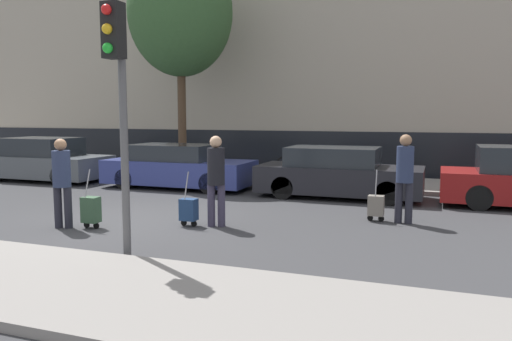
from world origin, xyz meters
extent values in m
plane|color=#38383A|center=(0.00, 0.00, 0.00)|extent=(80.00, 80.00, 0.00)
cube|color=gray|center=(0.00, 7.00, 0.06)|extent=(28.00, 3.00, 0.12)
cube|color=#A89E8C|center=(0.00, 10.75, 5.58)|extent=(28.00, 3.11, 11.16)
cube|color=black|center=(0.00, 9.18, 0.80)|extent=(27.44, 0.06, 1.60)
cube|color=#4C5156|center=(-6.23, 4.51, 0.49)|extent=(4.22, 1.90, 0.70)
cube|color=#23282D|center=(-6.40, 4.51, 1.14)|extent=(2.32, 1.67, 0.59)
cylinder|color=black|center=(-4.92, 3.65, 0.30)|extent=(0.60, 0.18, 0.60)
cylinder|color=black|center=(-4.92, 5.36, 0.30)|extent=(0.60, 0.18, 0.60)
cylinder|color=black|center=(-7.54, 5.36, 0.30)|extent=(0.60, 0.18, 0.60)
cube|color=navy|center=(-1.23, 4.55, 0.49)|extent=(4.47, 1.76, 0.70)
cube|color=#23282D|center=(-1.41, 4.55, 1.08)|extent=(2.46, 1.55, 0.47)
cylinder|color=black|center=(0.16, 3.76, 0.30)|extent=(0.60, 0.18, 0.60)
cylinder|color=black|center=(0.16, 5.34, 0.30)|extent=(0.60, 0.18, 0.60)
cylinder|color=black|center=(-2.61, 3.76, 0.30)|extent=(0.60, 0.18, 0.60)
cylinder|color=black|center=(-2.61, 5.34, 0.30)|extent=(0.60, 0.18, 0.60)
cube|color=black|center=(3.63, 4.47, 0.49)|extent=(4.29, 1.74, 0.70)
cube|color=#23282D|center=(3.46, 4.47, 1.09)|extent=(2.36, 1.53, 0.50)
cylinder|color=black|center=(4.96, 3.69, 0.30)|extent=(0.60, 0.18, 0.60)
cylinder|color=black|center=(4.96, 5.25, 0.30)|extent=(0.60, 0.18, 0.60)
cylinder|color=black|center=(2.30, 3.69, 0.30)|extent=(0.60, 0.18, 0.60)
cylinder|color=black|center=(2.30, 5.25, 0.30)|extent=(0.60, 0.18, 0.60)
cylinder|color=black|center=(7.01, 3.74, 0.30)|extent=(0.60, 0.18, 0.60)
cylinder|color=black|center=(7.01, 5.31, 0.30)|extent=(0.60, 0.18, 0.60)
cylinder|color=#23232D|center=(-0.63, -0.95, 0.40)|extent=(0.15, 0.15, 0.81)
cylinder|color=#23232D|center=(-0.82, -1.01, 0.40)|extent=(0.15, 0.15, 0.81)
cylinder|color=#283351|center=(-0.73, -0.98, 1.16)|extent=(0.34, 0.34, 0.70)
sphere|color=#936B4C|center=(-0.73, -0.98, 1.63)|extent=(0.23, 0.23, 0.23)
cube|color=#335138|center=(-0.20, -0.82, 0.37)|extent=(0.32, 0.24, 0.50)
cylinder|color=black|center=(-0.31, -0.82, 0.06)|extent=(0.12, 0.03, 0.12)
cylinder|color=black|center=(-0.09, -0.82, 0.06)|extent=(0.12, 0.03, 0.12)
cylinder|color=gray|center=(-0.20, -0.89, 0.89)|extent=(0.02, 0.19, 0.53)
cylinder|color=#383347|center=(1.92, 0.14, 0.42)|extent=(0.15, 0.15, 0.83)
cylinder|color=#383347|center=(2.11, 0.20, 0.42)|extent=(0.15, 0.15, 0.83)
cylinder|color=black|center=(2.01, 0.17, 1.19)|extent=(0.34, 0.34, 0.72)
sphere|color=tan|center=(2.01, 0.17, 1.67)|extent=(0.24, 0.24, 0.24)
cube|color=navy|center=(1.49, 0.00, 0.33)|extent=(0.32, 0.24, 0.43)
cylinder|color=black|center=(1.38, 0.00, 0.06)|extent=(0.12, 0.03, 0.12)
cylinder|color=black|center=(1.60, 0.00, 0.06)|extent=(0.12, 0.03, 0.12)
cylinder|color=gray|center=(1.49, -0.07, 0.82)|extent=(0.02, 0.19, 0.53)
cylinder|color=#23232D|center=(5.36, 1.74, 0.42)|extent=(0.15, 0.15, 0.84)
cylinder|color=#23232D|center=(5.56, 1.73, 0.42)|extent=(0.15, 0.15, 0.84)
cylinder|color=#283351|center=(5.46, 1.74, 1.20)|extent=(0.34, 0.34, 0.73)
sphere|color=#936B4C|center=(5.46, 1.74, 1.69)|extent=(0.24, 0.24, 0.24)
cube|color=slate|center=(4.91, 1.75, 0.33)|extent=(0.32, 0.24, 0.42)
cylinder|color=black|center=(4.80, 1.75, 0.06)|extent=(0.12, 0.03, 0.12)
cylinder|color=black|center=(5.03, 1.75, 0.06)|extent=(0.12, 0.03, 0.12)
cylinder|color=gray|center=(4.91, 1.68, 0.81)|extent=(0.02, 0.19, 0.53)
cylinder|color=#515154|center=(1.60, -2.25, 1.90)|extent=(0.12, 0.12, 3.81)
cube|color=black|center=(1.60, -2.43, 3.41)|extent=(0.28, 0.24, 0.80)
sphere|color=red|center=(1.60, -2.58, 3.68)|extent=(0.15, 0.15, 0.15)
sphere|color=gold|center=(1.60, -2.58, 3.41)|extent=(0.15, 0.15, 0.15)
sphere|color=green|center=(1.60, -2.58, 3.14)|extent=(0.15, 0.15, 0.15)
torus|color=black|center=(2.40, 7.07, 0.48)|extent=(0.72, 0.06, 0.72)
torus|color=black|center=(1.35, 7.07, 0.48)|extent=(0.72, 0.06, 0.72)
cylinder|color=navy|center=(1.87, 7.07, 0.68)|extent=(1.00, 0.05, 0.05)
cylinder|color=navy|center=(1.68, 7.07, 0.88)|extent=(0.04, 0.04, 0.40)
cylinder|color=#4C3826|center=(-2.16, 6.52, 2.06)|extent=(0.28, 0.28, 3.88)
ellipsoid|color=#33562D|center=(-2.16, 6.52, 5.60)|extent=(3.49, 3.49, 4.27)
camera|label=1|loc=(6.08, -8.65, 2.20)|focal=35.00mm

